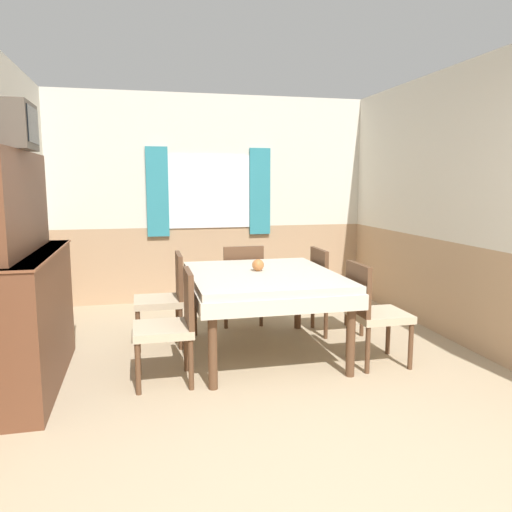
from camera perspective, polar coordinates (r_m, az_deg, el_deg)
wall_back at (r=6.42m, az=-5.02°, el=6.52°), size 4.38×0.10×2.60m
wall_right at (r=5.08m, az=22.19°, el=5.36°), size 0.05×4.79×2.60m
dining_table at (r=4.38m, az=0.78°, el=-3.23°), size 1.28×1.54×0.73m
chair_head_window at (r=5.33m, az=-1.70°, el=-2.92°), size 0.44×0.44×0.86m
chair_right_far at (r=5.10m, az=8.59°, el=-3.54°), size 0.44×0.44×0.86m
chair_right_near at (r=4.28m, az=13.15°, el=-5.99°), size 0.44×0.44×0.86m
chair_left_near at (r=3.86m, az=-9.64°, el=-7.48°), size 0.44×0.44×0.86m
chair_left_far at (r=4.75m, az=-10.34°, el=-4.47°), size 0.44×0.44×0.86m
sideboard at (r=4.06m, az=-25.03°, el=-3.47°), size 0.46×1.58×1.74m
tv at (r=3.89m, az=-26.23°, el=13.21°), size 0.29×0.43×0.32m
vase at (r=4.44m, az=0.23°, el=-1.04°), size 0.11×0.11×0.11m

